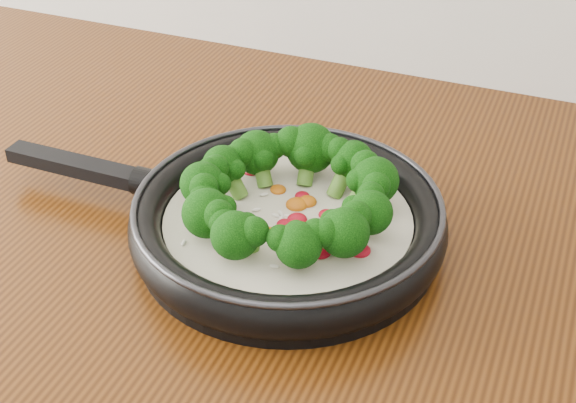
% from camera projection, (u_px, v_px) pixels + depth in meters
% --- Properties ---
extents(skillet, '(0.47, 0.31, 0.09)m').
position_uv_depth(skillet, '(286.00, 215.00, 0.76)').
color(skillet, black).
rests_on(skillet, counter).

